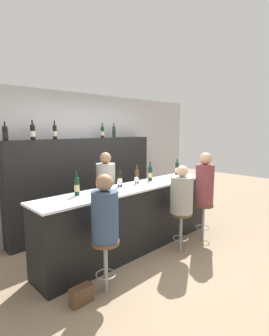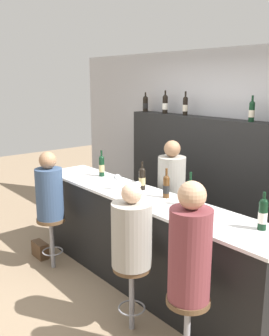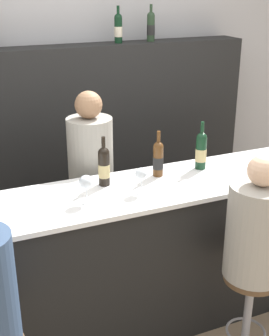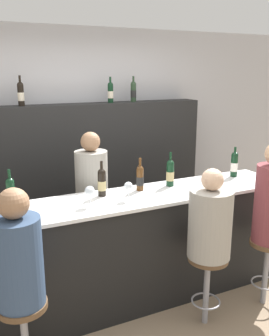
# 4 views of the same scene
# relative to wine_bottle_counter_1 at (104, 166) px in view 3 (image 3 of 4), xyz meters

# --- Properties ---
(wall_back) EXTENTS (6.40, 0.05, 2.60)m
(wall_back) POSITION_rel_wine_bottle_counter_1_xyz_m (0.16, 1.38, 0.14)
(wall_back) COLOR #B2B2B7
(wall_back) RESTS_ON ground_plane
(bar_counter) EXTENTS (3.24, 0.59, 1.03)m
(bar_counter) POSITION_rel_wine_bottle_counter_1_xyz_m (0.16, -0.13, -0.64)
(bar_counter) COLOR black
(bar_counter) RESTS_ON ground_plane
(back_bar_cabinet) EXTENTS (3.04, 0.28, 1.74)m
(back_bar_cabinet) POSITION_rel_wine_bottle_counter_1_xyz_m (0.16, 1.15, -0.29)
(back_bar_cabinet) COLOR black
(back_bar_cabinet) RESTS_ON ground_plane
(wine_bottle_counter_1) EXTENTS (0.07, 0.07, 0.32)m
(wine_bottle_counter_1) POSITION_rel_wine_bottle_counter_1_xyz_m (0.00, 0.00, 0.00)
(wine_bottle_counter_1) COLOR black
(wine_bottle_counter_1) RESTS_ON bar_counter
(wine_bottle_counter_2) EXTENTS (0.07, 0.07, 0.31)m
(wine_bottle_counter_2) POSITION_rel_wine_bottle_counter_1_xyz_m (0.37, 0.00, -0.01)
(wine_bottle_counter_2) COLOR #4C2D14
(wine_bottle_counter_2) RESTS_ON bar_counter
(wine_bottle_counter_3) EXTENTS (0.07, 0.07, 0.33)m
(wine_bottle_counter_3) POSITION_rel_wine_bottle_counter_1_xyz_m (0.69, 0.00, 0.00)
(wine_bottle_counter_3) COLOR black
(wine_bottle_counter_3) RESTS_ON bar_counter
(wine_bottle_backbar_3) EXTENTS (0.07, 0.07, 0.29)m
(wine_bottle_backbar_3) POSITION_rel_wine_bottle_counter_1_xyz_m (0.56, 1.15, 0.70)
(wine_bottle_backbar_3) COLOR black
(wine_bottle_backbar_3) RESTS_ON back_bar_cabinet
(wine_bottle_backbar_4) EXTENTS (0.07, 0.07, 0.30)m
(wine_bottle_backbar_4) POSITION_rel_wine_bottle_counter_1_xyz_m (0.85, 1.15, 0.71)
(wine_bottle_backbar_4) COLOR #233823
(wine_bottle_backbar_4) RESTS_ON back_bar_cabinet
(wine_glass_0) EXTENTS (0.08, 0.08, 0.17)m
(wine_glass_0) POSITION_rel_wine_bottle_counter_1_xyz_m (-0.18, -0.20, -0.00)
(wine_glass_0) COLOR silver
(wine_glass_0) RESTS_ON bar_counter
(wine_glass_1) EXTENTS (0.08, 0.08, 0.16)m
(wine_glass_1) POSITION_rel_wine_bottle_counter_1_xyz_m (0.17, -0.20, -0.01)
(wine_glass_1) COLOR silver
(wine_glass_1) RESTS_ON bar_counter
(bar_stool_middle) EXTENTS (0.33, 0.33, 0.63)m
(bar_stool_middle) POSITION_rel_wine_bottle_counter_1_xyz_m (0.66, -0.69, -0.68)
(bar_stool_middle) COLOR gray
(bar_stool_middle) RESTS_ON ground_plane
(guest_seated_middle) EXTENTS (0.35, 0.35, 0.74)m
(guest_seated_middle) POSITION_rel_wine_bottle_counter_1_xyz_m (0.66, -0.69, -0.22)
(guest_seated_middle) COLOR gray
(guest_seated_middle) RESTS_ON bar_stool_middle
(bartender) EXTENTS (0.32, 0.32, 1.54)m
(bartender) POSITION_rel_wine_bottle_counter_1_xyz_m (0.04, 0.41, -0.45)
(bartender) COLOR gray
(bartender) RESTS_ON ground_plane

